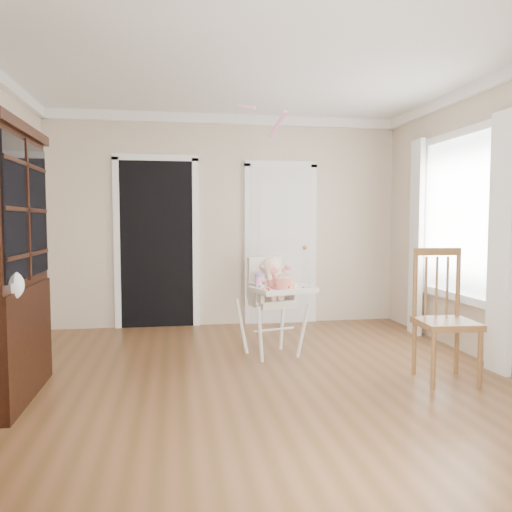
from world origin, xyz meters
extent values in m
plane|color=brown|center=(0.00, 0.00, 0.00)|extent=(5.00, 5.00, 0.00)
plane|color=white|center=(0.00, 0.00, 2.70)|extent=(5.00, 5.00, 0.00)
plane|color=beige|center=(0.00, 2.50, 1.35)|extent=(4.50, 0.00, 4.50)
cube|color=black|center=(-0.90, 2.48, 1.05)|extent=(0.90, 0.03, 2.10)
cube|color=white|center=(-1.39, 2.48, 1.05)|extent=(0.08, 0.05, 2.18)
cube|color=white|center=(-0.41, 2.48, 1.05)|extent=(0.08, 0.05, 2.18)
cube|color=white|center=(-0.90, 2.48, 2.14)|extent=(1.06, 0.05, 0.08)
cube|color=white|center=(0.70, 2.48, 1.02)|extent=(0.80, 0.05, 2.05)
cube|color=white|center=(0.26, 2.48, 1.02)|extent=(0.08, 0.05, 2.13)
cube|color=white|center=(1.14, 2.48, 1.02)|extent=(0.08, 0.05, 2.13)
sphere|color=gold|center=(1.02, 2.44, 1.00)|extent=(0.06, 0.06, 0.06)
cube|color=white|center=(2.23, 0.80, 1.40)|extent=(0.02, 1.20, 1.60)
cube|color=white|center=(2.21, 0.80, 2.24)|extent=(0.06, 1.36, 0.08)
cube|color=white|center=(2.15, 0.02, 1.15)|extent=(0.08, 0.28, 2.30)
cube|color=white|center=(2.15, 1.58, 1.15)|extent=(0.08, 0.28, 2.30)
cylinder|color=white|center=(0.11, 0.63, 0.27)|extent=(0.10, 0.14, 0.58)
cylinder|color=white|center=(0.56, 0.76, 0.27)|extent=(0.14, 0.10, 0.58)
cylinder|color=white|center=(-0.01, 1.04, 0.27)|extent=(0.14, 0.10, 0.58)
cylinder|color=white|center=(0.44, 1.17, 0.27)|extent=(0.10, 0.14, 0.58)
cylinder|color=white|center=(0.29, 0.85, 0.27)|extent=(0.43, 0.15, 0.02)
cube|color=white|center=(0.27, 0.90, 0.53)|extent=(0.45, 0.44, 0.08)
cube|color=white|center=(0.10, 0.85, 0.65)|extent=(0.13, 0.33, 0.17)
cube|color=white|center=(0.45, 0.95, 0.65)|extent=(0.13, 0.33, 0.17)
cube|color=white|center=(0.23, 1.06, 0.77)|extent=(0.37, 0.16, 0.43)
cube|color=white|center=(0.34, 0.67, 0.68)|extent=(0.63, 0.52, 0.03)
cube|color=white|center=(0.39, 0.49, 0.70)|extent=(0.53, 0.18, 0.04)
ellipsoid|color=beige|center=(0.26, 0.93, 0.68)|extent=(0.25, 0.22, 0.26)
sphere|color=beige|center=(0.26, 0.93, 0.89)|extent=(0.23, 0.23, 0.18)
sphere|color=red|center=(0.28, 0.87, 0.73)|extent=(0.13, 0.13, 0.13)
sphere|color=red|center=(0.26, 0.84, 0.85)|extent=(0.07, 0.07, 0.07)
sphere|color=red|center=(0.43, 0.89, 0.89)|extent=(0.06, 0.06, 0.06)
cylinder|color=silver|center=(0.35, 0.69, 0.70)|extent=(0.24, 0.24, 0.01)
cylinder|color=#F02A51|center=(0.35, 0.69, 0.75)|extent=(0.18, 0.18, 0.10)
cylinder|color=#F2E08C|center=(0.37, 0.67, 0.80)|extent=(0.08, 0.08, 0.02)
cylinder|color=#F394D0|center=(0.12, 0.77, 0.75)|extent=(0.07, 0.07, 0.11)
cylinder|color=#8D71C5|center=(0.12, 0.77, 0.82)|extent=(0.07, 0.07, 0.03)
cone|color=#8D71C5|center=(0.12, 0.77, 0.86)|extent=(0.02, 0.02, 0.04)
cube|color=black|center=(-1.76, -0.27, 1.43)|extent=(0.02, 0.50, 1.00)
cube|color=black|center=(-1.76, 0.30, 1.43)|extent=(0.02, 0.50, 1.00)
ellipsoid|color=white|center=(-1.80, -0.32, 0.91)|extent=(0.19, 0.15, 0.21)
cube|color=brown|center=(1.57, -0.12, 0.49)|extent=(0.49, 0.49, 0.05)
cylinder|color=brown|center=(1.36, -0.29, 0.24)|extent=(0.04, 0.04, 0.49)
cylinder|color=brown|center=(1.75, -0.33, 0.24)|extent=(0.04, 0.04, 0.49)
cylinder|color=brown|center=(1.39, 0.09, 0.24)|extent=(0.04, 0.04, 0.49)
cylinder|color=brown|center=(1.78, 0.06, 0.24)|extent=(0.04, 0.04, 0.49)
cylinder|color=brown|center=(1.39, 0.10, 0.80)|extent=(0.04, 0.04, 0.63)
cylinder|color=brown|center=(1.78, 0.07, 0.80)|extent=(0.04, 0.04, 0.63)
cube|color=brown|center=(1.59, 0.09, 1.08)|extent=(0.41, 0.08, 0.06)
camera|label=1|loc=(-0.68, -3.94, 1.35)|focal=35.00mm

